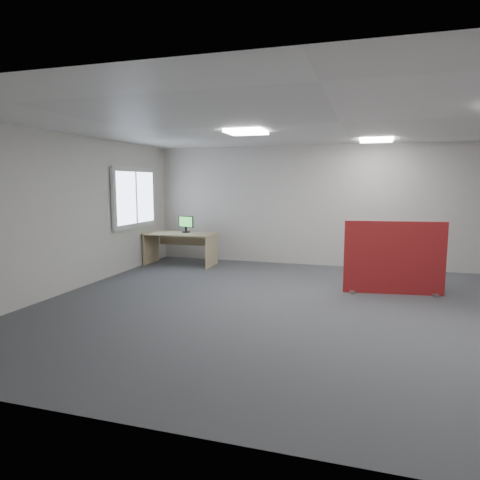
% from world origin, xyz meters
% --- Properties ---
extents(floor, '(9.00, 9.00, 0.00)m').
position_xyz_m(floor, '(0.00, 0.00, 0.00)').
color(floor, '#4D4F54').
rests_on(floor, ground).
extents(ceiling, '(9.00, 7.00, 0.02)m').
position_xyz_m(ceiling, '(0.00, 0.00, 2.70)').
color(ceiling, white).
rests_on(ceiling, wall_back).
extents(wall_back, '(9.00, 0.02, 2.70)m').
position_xyz_m(wall_back, '(0.00, 3.50, 1.35)').
color(wall_back, silver).
rests_on(wall_back, floor).
extents(wall_front, '(9.00, 0.02, 2.70)m').
position_xyz_m(wall_front, '(0.00, -3.50, 1.35)').
color(wall_front, silver).
rests_on(wall_front, floor).
extents(wall_left, '(0.02, 7.00, 2.70)m').
position_xyz_m(wall_left, '(-4.50, 0.00, 1.35)').
color(wall_left, silver).
rests_on(wall_left, floor).
extents(window, '(0.06, 1.70, 1.30)m').
position_xyz_m(window, '(-4.44, 2.00, 1.55)').
color(window, white).
rests_on(window, wall_left).
extents(ceiling_lights, '(4.10, 4.10, 0.04)m').
position_xyz_m(ceiling_lights, '(0.33, 0.67, 2.67)').
color(ceiling_lights, white).
rests_on(ceiling_lights, ceiling).
extents(red_divider, '(1.64, 0.30, 1.23)m').
position_xyz_m(red_divider, '(0.86, 1.29, 0.61)').
color(red_divider, maroon).
rests_on(red_divider, floor).
extents(second_desk, '(1.57, 0.79, 0.73)m').
position_xyz_m(second_desk, '(-3.68, 2.68, 0.55)').
color(second_desk, '#CFB585').
rests_on(second_desk, floor).
extents(monitor_second, '(0.41, 0.19, 0.38)m').
position_xyz_m(monitor_second, '(-3.61, 2.80, 0.94)').
color(monitor_second, black).
rests_on(monitor_second, second_desk).
extents(office_chair, '(0.75, 0.75, 1.14)m').
position_xyz_m(office_chair, '(1.30, 1.77, 0.65)').
color(office_chair, black).
rests_on(office_chair, floor).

